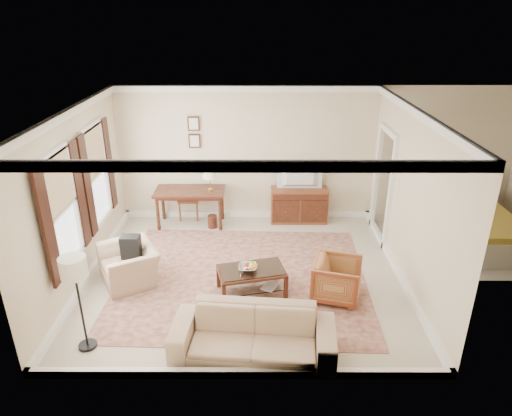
{
  "coord_description": "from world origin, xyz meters",
  "views": [
    {
      "loc": [
        0.22,
        -6.93,
        4.32
      ],
      "look_at": [
        0.2,
        0.3,
        1.15
      ],
      "focal_mm": 32.0,
      "sensor_mm": 36.0,
      "label": 1
    }
  ],
  "objects_px": {
    "writing_desk": "(190,195)",
    "sideboard": "(299,205)",
    "club_armchair": "(129,259)",
    "striped_armchair": "(337,278)",
    "coffee_table": "(251,275)",
    "sofa": "(253,327)",
    "tv": "(300,169)"
  },
  "relations": [
    {
      "from": "writing_desk",
      "to": "tv",
      "type": "height_order",
      "value": "tv"
    },
    {
      "from": "striped_armchair",
      "to": "sofa",
      "type": "height_order",
      "value": "sofa"
    },
    {
      "from": "writing_desk",
      "to": "sideboard",
      "type": "xyz_separation_m",
      "value": [
        2.34,
        0.2,
        -0.32
      ]
    },
    {
      "from": "sofa",
      "to": "striped_armchair",
      "type": "bearing_deg",
      "value": 49.85
    },
    {
      "from": "writing_desk",
      "to": "club_armchair",
      "type": "relative_size",
      "value": 1.48
    },
    {
      "from": "tv",
      "to": "striped_armchair",
      "type": "distance_m",
      "value": 3.06
    },
    {
      "from": "club_armchair",
      "to": "coffee_table",
      "type": "bearing_deg",
      "value": 50.98
    },
    {
      "from": "writing_desk",
      "to": "coffee_table",
      "type": "distance_m",
      "value": 2.95
    },
    {
      "from": "club_armchair",
      "to": "sofa",
      "type": "bearing_deg",
      "value": 20.35
    },
    {
      "from": "sideboard",
      "to": "club_armchair",
      "type": "xyz_separation_m",
      "value": [
        -3.09,
        -2.46,
        0.06
      ]
    },
    {
      "from": "striped_armchair",
      "to": "sofa",
      "type": "relative_size",
      "value": 0.34
    },
    {
      "from": "striped_armchair",
      "to": "club_armchair",
      "type": "xyz_separation_m",
      "value": [
        -3.46,
        0.48,
        0.06
      ]
    },
    {
      "from": "striped_armchair",
      "to": "coffee_table",
      "type": "bearing_deg",
      "value": 100.28
    },
    {
      "from": "sideboard",
      "to": "writing_desk",
      "type": "bearing_deg",
      "value": -175.08
    },
    {
      "from": "coffee_table",
      "to": "striped_armchair",
      "type": "distance_m",
      "value": 1.38
    },
    {
      "from": "coffee_table",
      "to": "club_armchair",
      "type": "bearing_deg",
      "value": 170.5
    },
    {
      "from": "sideboard",
      "to": "club_armchair",
      "type": "bearing_deg",
      "value": -141.56
    },
    {
      "from": "coffee_table",
      "to": "striped_armchair",
      "type": "xyz_separation_m",
      "value": [
        1.37,
        -0.13,
        0.03
      ]
    },
    {
      "from": "sideboard",
      "to": "tv",
      "type": "height_order",
      "value": "tv"
    },
    {
      "from": "tv",
      "to": "striped_armchair",
      "type": "relative_size",
      "value": 1.23
    },
    {
      "from": "coffee_table",
      "to": "club_armchair",
      "type": "distance_m",
      "value": 2.12
    },
    {
      "from": "club_armchair",
      "to": "sideboard",
      "type": "bearing_deg",
      "value": 98.91
    },
    {
      "from": "club_armchair",
      "to": "striped_armchair",
      "type": "bearing_deg",
      "value": 52.56
    },
    {
      "from": "writing_desk",
      "to": "sideboard",
      "type": "height_order",
      "value": "writing_desk"
    },
    {
      "from": "tv",
      "to": "club_armchair",
      "type": "distance_m",
      "value": 4.02
    },
    {
      "from": "striped_armchair",
      "to": "sofa",
      "type": "bearing_deg",
      "value": 150.42
    },
    {
      "from": "coffee_table",
      "to": "sofa",
      "type": "bearing_deg",
      "value": -88.32
    },
    {
      "from": "writing_desk",
      "to": "club_armchair",
      "type": "height_order",
      "value": "club_armchair"
    },
    {
      "from": "writing_desk",
      "to": "coffee_table",
      "type": "height_order",
      "value": "writing_desk"
    },
    {
      "from": "coffee_table",
      "to": "sofa",
      "type": "xyz_separation_m",
      "value": [
        0.04,
        -1.45,
        0.08
      ]
    },
    {
      "from": "writing_desk",
      "to": "sofa",
      "type": "xyz_separation_m",
      "value": [
        1.38,
        -4.05,
        -0.26
      ]
    },
    {
      "from": "writing_desk",
      "to": "sofa",
      "type": "bearing_deg",
      "value": -71.21
    }
  ]
}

